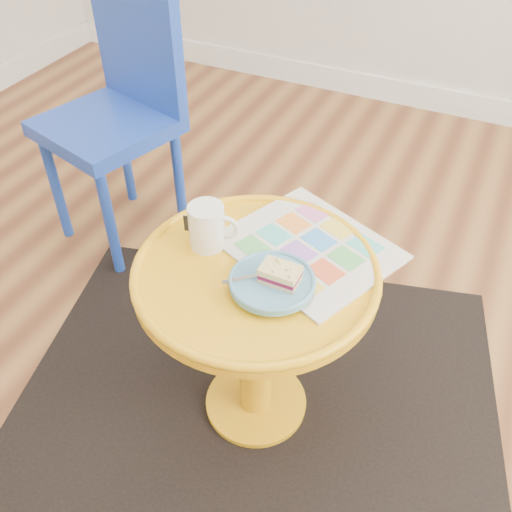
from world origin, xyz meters
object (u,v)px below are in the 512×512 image
at_px(chair, 120,104).
at_px(plate, 272,283).
at_px(mug, 208,225).
at_px(side_table, 256,315).
at_px(newspaper, 309,247).

distance_m(chair, plate, 0.99).
bearing_deg(chair, mug, -23.72).
relative_size(side_table, chair, 0.63).
relative_size(newspaper, plate, 1.97).
distance_m(side_table, plate, 0.18).
height_order(newspaper, mug, mug).
bearing_deg(side_table, chair, 144.03).
height_order(side_table, plate, plate).
relative_size(side_table, newspaper, 1.52).
bearing_deg(mug, chair, 128.15).
xyz_separation_m(side_table, newspaper, (0.08, 0.12, 0.15)).
bearing_deg(side_table, mug, 167.18).
xyz_separation_m(chair, mug, (0.61, -0.51, 0.07)).
height_order(side_table, mug, mug).
distance_m(side_table, chair, 0.93).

